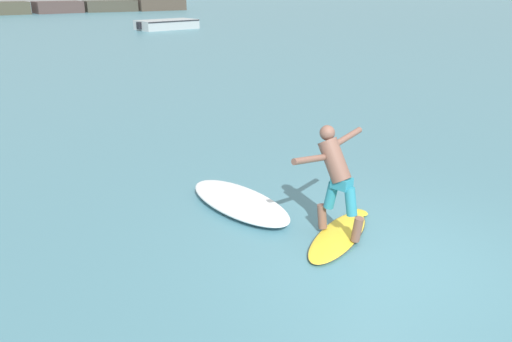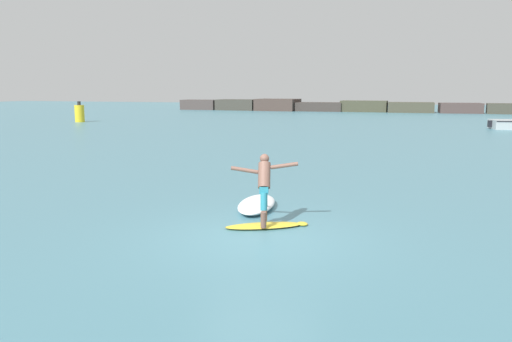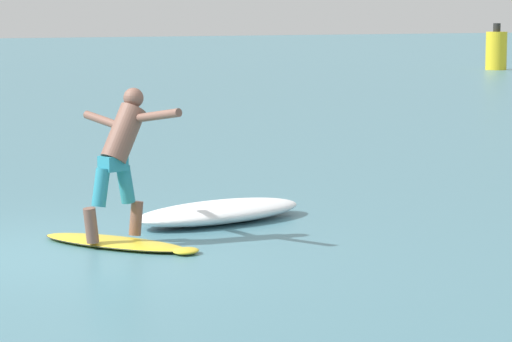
{
  "view_description": "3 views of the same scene",
  "coord_description": "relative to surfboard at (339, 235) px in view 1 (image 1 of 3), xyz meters",
  "views": [
    {
      "loc": [
        -4.51,
        -4.09,
        3.51
      ],
      "look_at": [
        -0.64,
        2.27,
        0.68
      ],
      "focal_mm": 35.0,
      "sensor_mm": 36.0,
      "label": 1
    },
    {
      "loc": [
        3.21,
        -9.74,
        3.12
      ],
      "look_at": [
        -0.66,
        1.83,
        1.12
      ],
      "focal_mm": 35.0,
      "sensor_mm": 36.0,
      "label": 2
    },
    {
      "loc": [
        11.52,
        -4.19,
        2.45
      ],
      "look_at": [
        -0.23,
        2.6,
        0.67
      ],
      "focal_mm": 85.0,
      "sensor_mm": 36.0,
      "label": 3
    }
  ],
  "objects": [
    {
      "name": "surfboard",
      "position": [
        0.0,
        0.0,
        0.0
      ],
      "size": [
        1.9,
        1.38,
        0.21
      ],
      "color": "yellow",
      "rests_on": "ground"
    },
    {
      "name": "wave_foam_at_tail",
      "position": [
        -0.75,
        1.63,
        0.09
      ],
      "size": [
        1.22,
        2.37,
        0.24
      ],
      "color": "white",
      "rests_on": "ground"
    },
    {
      "name": "surfer",
      "position": [
        -0.06,
        0.1,
        0.97
      ],
      "size": [
        1.52,
        0.88,
        1.59
      ],
      "color": "brown",
      "rests_on": "surfboard"
    },
    {
      "name": "fishing_boat_near_jetty",
      "position": [
        10.89,
        33.69,
        0.36
      ],
      "size": [
        5.59,
        3.14,
        0.72
      ],
      "color": "#A7B1B4",
      "rests_on": "ground"
    },
    {
      "name": "ground_plane",
      "position": [
        0.09,
        -0.83,
        -0.04
      ],
      "size": [
        200.0,
        200.0,
        0.0
      ],
      "primitive_type": "plane",
      "color": "teal"
    }
  ]
}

